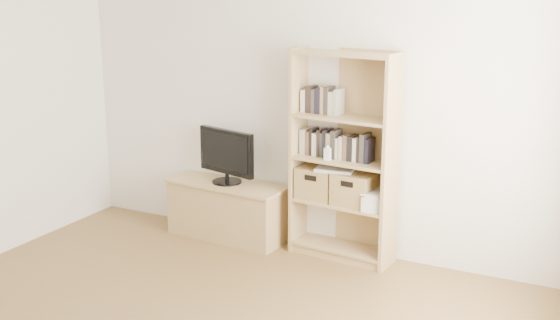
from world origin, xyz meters
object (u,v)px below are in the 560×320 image
Objects in this scene: baby_monitor at (327,154)px; laptop at (335,169)px; tv_stand at (228,211)px; television at (227,157)px; basket_right at (354,189)px; bookshelf at (343,157)px; basket_left at (318,183)px.

laptop is (0.04, 0.08, -0.14)m from baby_monitor.
tv_stand is at bearing -179.35° from baby_monitor.
television is at bearing 173.41° from laptop.
television reaches higher than basket_right.
basket_right reaches higher than tv_stand.
bookshelf is (1.11, 0.05, 0.63)m from tv_stand.
tv_stand is 1.27m from basket_right.
bookshelf is 5.42× the size of basket_left.
bookshelf reaches higher than television.
baby_monitor is (1.00, -0.04, 0.15)m from television.
tv_stand is 0.62× the size of bookshelf.
laptop reaches higher than basket_right.
baby_monitor is (-0.11, -0.09, 0.03)m from bookshelf.
tv_stand is 0.52m from television.
tv_stand is 1.20m from baby_monitor.
basket_left is at bearing 163.57° from laptop.
television is 1.92× the size of basket_left.
television reaches higher than laptop.
basket_left is at bearing -178.81° from bookshelf.
laptop is (1.04, 0.04, 0.00)m from television.
basket_right is at bearing -1.10° from basket_left.
bookshelf reaches higher than basket_left.
television is 1.04m from laptop.
television is at bearing -171.55° from basket_left.
bookshelf is 0.13m from laptop.
television is at bearing -173.47° from basket_right.
bookshelf reaches higher than laptop.
television is 1.01m from baby_monitor.
laptop is (-0.07, -0.00, -0.11)m from bookshelf.
baby_monitor is at bearing -35.26° from basket_left.
basket_right reaches higher than basket_left.
bookshelf is 2.83× the size of television.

